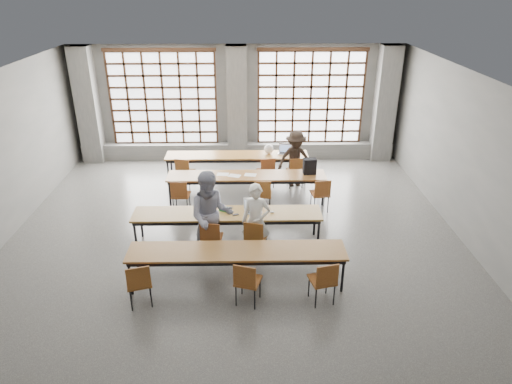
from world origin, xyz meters
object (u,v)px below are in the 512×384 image
chair_front_right (255,235)px  chair_front_left (211,236)px  laptop_back (285,151)px  chair_near_mid (247,279)px  chair_mid_centre (263,192)px  desk_row_d (237,253)px  student_back (295,159)px  student_male (256,221)px  green_box (225,209)px  chair_back_left (184,170)px  chair_near_left (139,281)px  chair_mid_right (321,192)px  chair_back_mid (267,169)px  plastic_bag (269,149)px  red_pouch (139,280)px  student_female (211,215)px  chair_back_right (296,169)px  backpack (310,166)px  chair_mid_left (180,193)px  desk_row_b (246,177)px  desk_row_c (227,215)px  desk_row_a (237,157)px  mouse (272,212)px  chair_near_right (324,278)px  laptop_front (253,208)px  phone (236,215)px

chair_front_right → chair_front_left: bearing=-179.8°
laptop_back → chair_near_mid: bearing=-100.9°
chair_mid_centre → chair_front_left: same height
desk_row_d → student_back: 4.73m
student_male → green_box: bearing=146.2°
chair_back_left → chair_near_left: bearing=-91.9°
green_box → chair_mid_right: bearing=30.4°
chair_back_mid → chair_near_left: 5.53m
plastic_bag → red_pouch: 6.13m
chair_front_left → chair_near_left: size_ratio=1.00×
student_female → green_box: size_ratio=7.49×
chair_back_right → red_pouch: (-3.22, -4.90, -0.04)m
student_female → backpack: size_ratio=4.68×
chair_back_right → chair_mid_left: 3.29m
desk_row_b → desk_row_c: (-0.41, -2.04, 0.00)m
chair_back_left → red_pouch: 4.91m
desk_row_a → red_pouch: (-1.61, -5.53, -0.16)m
chair_back_right → mouse: 3.01m
chair_mid_right → chair_near_right: 3.54m
chair_near_mid → plastic_bag: plastic_bag is taller
chair_front_left → green_box: chair_front_left is taller
chair_front_left → chair_near_right: (2.06, -1.47, 0.00)m
chair_mid_left → chair_mid_right: size_ratio=1.00×
backpack → student_back: bearing=101.3°
chair_front_left → red_pouch: bearing=-129.8°
chair_back_left → mouse: bearing=-52.5°
chair_front_right → student_female: size_ratio=0.47×
chair_mid_left → laptop_front: size_ratio=2.20×
student_male → backpack: size_ratio=3.99×
green_box → desk_row_c: bearing=-58.0°
chair_back_left → mouse: chair_back_left is taller
chair_near_left → student_female: 2.01m
chair_back_right → chair_mid_right: size_ratio=1.00×
plastic_bag → student_female: bearing=-108.3°
laptop_front → backpack: backpack is taller
chair_front_left → student_back: 4.18m
chair_front_right → student_back: student_back is taller
desk_row_b → student_female: 2.65m
chair_front_right → chair_near_right: same height
mouse → red_pouch: (-2.42, -2.00, -0.25)m
desk_row_b → chair_back_left: 1.89m
chair_back_mid → phone: (-0.78, -2.98, 0.20)m
chair_back_right → laptop_front: laptop_front is taller
desk_row_a → desk_row_c: size_ratio=1.00×
desk_row_b → chair_mid_right: chair_mid_right is taller
chair_near_mid → laptop_back: laptop_back is taller
desk_row_b → chair_mid_right: size_ratio=4.55×
chair_back_right → plastic_bag: plastic_bag is taller
chair_front_right → laptop_front: bearing=92.8°
backpack → plastic_bag: size_ratio=1.40×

